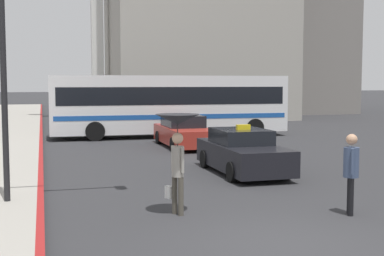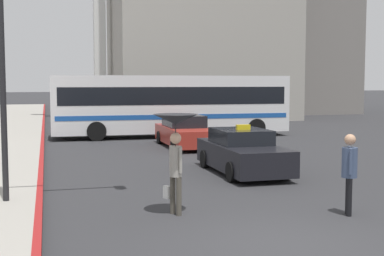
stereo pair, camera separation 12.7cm
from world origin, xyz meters
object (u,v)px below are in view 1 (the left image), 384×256
Objects in this scene: pedestrian_with_umbrella at (177,135)px; pedestrian_man at (351,166)px; traffic_light at (59,25)px; taxi at (243,153)px; sedan_red at (184,132)px; city_bus at (170,103)px.

pedestrian_with_umbrella reaches higher than pedestrian_man.
pedestrian_with_umbrella is 0.36× the size of traffic_light.
taxi is at bearing 26.96° from traffic_light.
pedestrian_man reaches higher than sedan_red.
traffic_light is at bearing -21.53° from city_bus.
pedestrian_with_umbrella is at bearing 54.54° from taxi.
taxi is 0.71× the size of traffic_light.
city_bus is 2.03× the size of traffic_light.
taxi is 7.34m from traffic_light.
taxi is at bearing 90.22° from sedan_red.
sedan_red is 2.16× the size of pedestrian_with_umbrella.
traffic_light is (-5.69, -10.13, 3.58)m from sedan_red.
taxi is 0.91× the size of sedan_red.
sedan_red is at bearing -4.39° from city_bus.
pedestrian_man is (0.33, -5.68, 0.42)m from taxi.
pedestrian_man is at bearing -129.75° from pedestrian_with_umbrella.
city_bus reaches higher than sedan_red.
traffic_light is at bearing -89.00° from pedestrian_man.
city_bus is at bearing -36.80° from pedestrian_with_umbrella.
sedan_red is 4.69m from city_bus.
city_bus is at bearing -154.60° from pedestrian_man.
pedestrian_man is (-0.08, -17.43, -0.72)m from city_bus.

